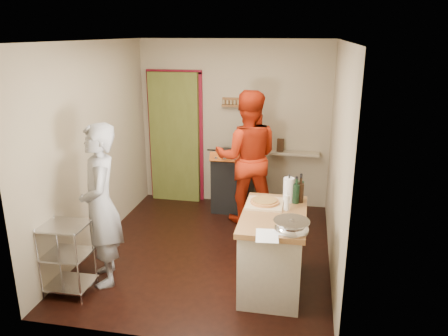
{
  "coord_description": "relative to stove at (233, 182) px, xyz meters",
  "views": [
    {
      "loc": [
        1.14,
        -4.93,
        2.7
      ],
      "look_at": [
        0.18,
        0.0,
        1.12
      ],
      "focal_mm": 35.0,
      "sensor_mm": 36.0,
      "label": 1
    }
  ],
  "objects": [
    {
      "name": "wire_shelving",
      "position": [
        -1.33,
        -2.62,
        -0.01
      ],
      "size": [
        0.48,
        0.4,
        0.8
      ],
      "color": "silver",
      "rests_on": "ground"
    },
    {
      "name": "right_wall",
      "position": [
        1.45,
        -1.42,
        0.85
      ],
      "size": [
        0.04,
        3.5,
        2.6
      ],
      "primitive_type": "cube",
      "color": "gray",
      "rests_on": "ground"
    },
    {
      "name": "floor",
      "position": [
        -0.05,
        -1.42,
        -0.45
      ],
      "size": [
        3.5,
        3.5,
        0.0
      ],
      "primitive_type": "plane",
      "color": "black",
      "rests_on": "ground"
    },
    {
      "name": "back_wall",
      "position": [
        -0.69,
        0.36,
        0.68
      ],
      "size": [
        3.0,
        0.44,
        2.6
      ],
      "color": "gray",
      "rests_on": "ground"
    },
    {
      "name": "island",
      "position": [
        0.81,
        -2.08,
        0.01
      ],
      "size": [
        0.71,
        1.28,
        1.17
      ],
      "color": "#B5AC9A",
      "rests_on": "ground"
    },
    {
      "name": "person_stripe",
      "position": [
        -1.05,
        -2.32,
        0.45
      ],
      "size": [
        0.68,
        0.78,
        1.8
      ],
      "primitive_type": "imported",
      "rotation": [
        0.0,
        0.0,
        -1.1
      ],
      "color": "#B0B0B5",
      "rests_on": "ground"
    },
    {
      "name": "left_wall",
      "position": [
        -1.55,
        -1.42,
        0.85
      ],
      "size": [
        0.04,
        3.5,
        2.6
      ],
      "primitive_type": "cube",
      "color": "gray",
      "rests_on": "ground"
    },
    {
      "name": "ceiling",
      "position": [
        -0.05,
        -1.42,
        2.16
      ],
      "size": [
        3.0,
        3.5,
        0.02
      ],
      "primitive_type": "cube",
      "color": "white",
      "rests_on": "back_wall"
    },
    {
      "name": "stove",
      "position": [
        0.0,
        0.0,
        0.0
      ],
      "size": [
        0.6,
        0.63,
        1.0
      ],
      "color": "black",
      "rests_on": "ground"
    },
    {
      "name": "person_red",
      "position": [
        0.27,
        -0.38,
        0.52
      ],
      "size": [
        1.04,
        0.86,
        1.93
      ],
      "primitive_type": "imported",
      "rotation": [
        0.0,
        0.0,
        3.29
      ],
      "color": "#AF240B",
      "rests_on": "ground"
    }
  ]
}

